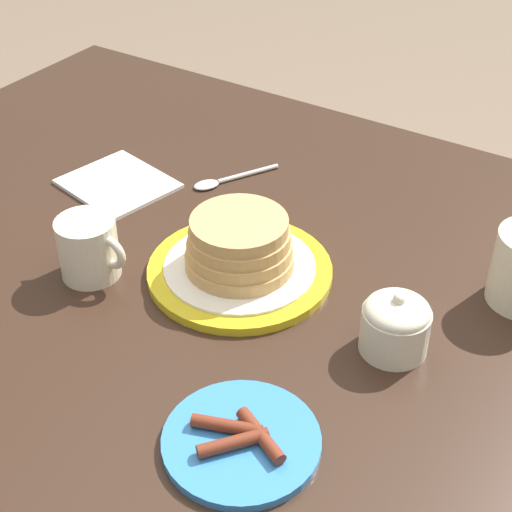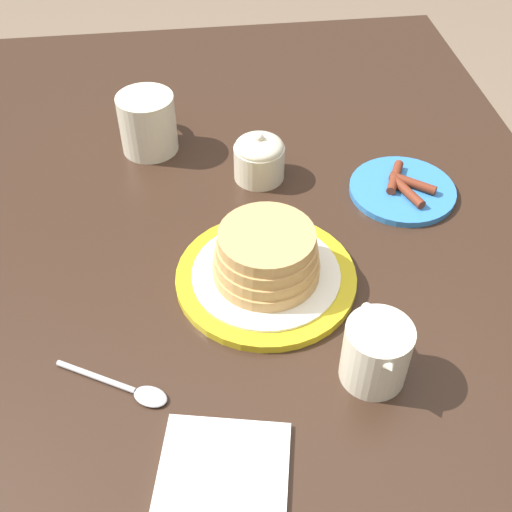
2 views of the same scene
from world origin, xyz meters
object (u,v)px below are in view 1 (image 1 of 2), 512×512
pancake_plate (240,255)px  creamer_pitcher (88,246)px  sugar_bowl (396,324)px  napkin (118,184)px  side_plate_bacon (241,440)px  spoon (222,181)px

pancake_plate → creamer_pitcher: creamer_pitcher is taller
sugar_bowl → napkin: sugar_bowl is taller
sugar_bowl → side_plate_bacon: bearing=-107.7°
sugar_bowl → spoon: sugar_bowl is taller
sugar_bowl → creamer_pitcher: bearing=-168.1°
side_plate_bacon → spoon: size_ratio=1.21×
sugar_bowl → spoon: 0.42m
napkin → side_plate_bacon: bearing=-35.9°
pancake_plate → creamer_pitcher: bearing=-148.1°
spoon → side_plate_bacon: bearing=-53.0°
napkin → sugar_bowl: bearing=-11.6°
sugar_bowl → spoon: size_ratio=0.60×
pancake_plate → spoon: (-0.15, 0.18, -0.03)m
creamer_pitcher → sugar_bowl: size_ratio=1.43×
napkin → pancake_plate: bearing=-16.7°
creamer_pitcher → napkin: creamer_pitcher is taller
pancake_plate → sugar_bowl: (0.22, -0.02, 0.00)m
side_plate_bacon → napkin: size_ratio=0.91×
pancake_plate → spoon: 0.23m
sugar_bowl → pancake_plate: bearing=174.9°
pancake_plate → napkin: bearing=163.3°
pancake_plate → creamer_pitcher: (-0.16, -0.10, 0.01)m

